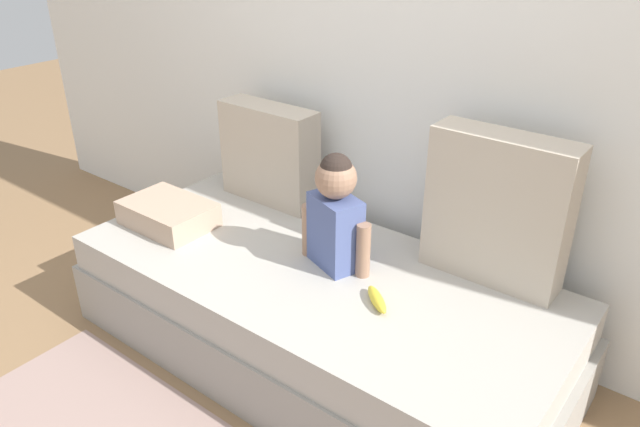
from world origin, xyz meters
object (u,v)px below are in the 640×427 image
object	(u,v)px
throw_pillow_right	(497,209)
folded_blanket	(168,214)
throw_pillow_left	(269,154)
toddler	(336,212)
couch	(316,313)
banana	(377,299)

from	to	relation	value
throw_pillow_right	folded_blanket	size ratio (longest dim) A/B	1.45
throw_pillow_left	toddler	distance (m)	0.68
throw_pillow_left	toddler	xyz separation A→B (m)	(0.61, -0.30, 0.00)
throw_pillow_left	folded_blanket	xyz separation A→B (m)	(-0.18, -0.48, -0.18)
throw_pillow_right	couch	bearing A→B (deg)	-147.03
couch	throw_pillow_right	bearing A→B (deg)	32.97
toddler	throw_pillow_right	bearing A→B (deg)	29.68
throw_pillow_right	throw_pillow_left	bearing A→B (deg)	180.00
couch	toddler	distance (m)	0.47
couch	throw_pillow_left	bearing A→B (deg)	147.03
throw_pillow_left	banana	bearing A→B (deg)	-25.45
couch	banana	distance (m)	0.41
toddler	banana	world-z (taller)	toddler
couch	throw_pillow_right	distance (m)	0.85
couch	toddler	bearing A→B (deg)	57.77
throw_pillow_right	banana	xyz separation A→B (m)	(-0.24, -0.43, -0.27)
throw_pillow_left	banana	size ratio (longest dim) A/B	2.93
banana	folded_blanket	size ratio (longest dim) A/B	0.42
banana	folded_blanket	world-z (taller)	folded_blanket
couch	banana	world-z (taller)	banana
toddler	couch	bearing A→B (deg)	-122.23
couch	throw_pillow_right	xyz separation A→B (m)	(0.57, 0.37, 0.51)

